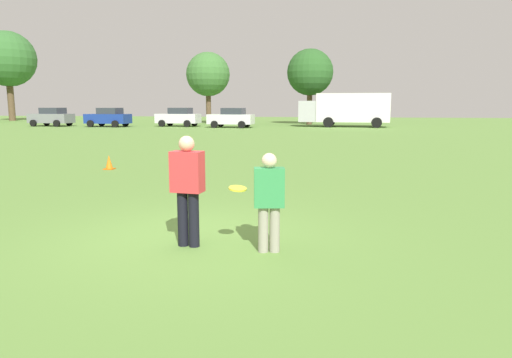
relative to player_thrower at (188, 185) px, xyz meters
The scene contains 13 objects.
ground_plane 1.06m from the player_thrower, 103.48° to the left, with size 145.65×145.65×0.00m, color #608C3D.
player_thrower is the anchor object (origin of this frame).
player_defender 1.28m from the player_thrower, ahead, with size 0.48×0.33×1.48m.
frisbee 0.79m from the player_thrower, ahead, with size 0.27×0.27×0.08m.
traffic_cone 9.54m from the player_thrower, 123.74° to the left, with size 0.32×0.32×0.48m.
parked_car_near_left 44.17m from the player_thrower, 125.22° to the left, with size 4.30×2.42×1.82m.
parked_car_mid_left 40.78m from the player_thrower, 118.33° to the left, with size 4.30×2.42×1.82m.
parked_car_center 39.86m from the player_thrower, 108.87° to the left, with size 4.30×2.42×1.82m.
parked_car_mid_right 37.05m from the player_thrower, 101.35° to the left, with size 4.30×2.42×1.82m.
box_truck 39.53m from the player_thrower, 85.20° to the left, with size 8.63×3.35×3.18m.
tree_west_maple 63.82m from the player_thrower, 128.80° to the left, with size 7.08×7.08×11.51m.
tree_center_elm 46.72m from the player_thrower, 104.71° to the left, with size 4.85×4.85×7.88m.
tree_east_birch 44.86m from the player_thrower, 90.62° to the left, with size 4.92×4.92×8.00m.
Camera 1 is at (2.28, -7.18, 2.18)m, focal length 32.90 mm.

